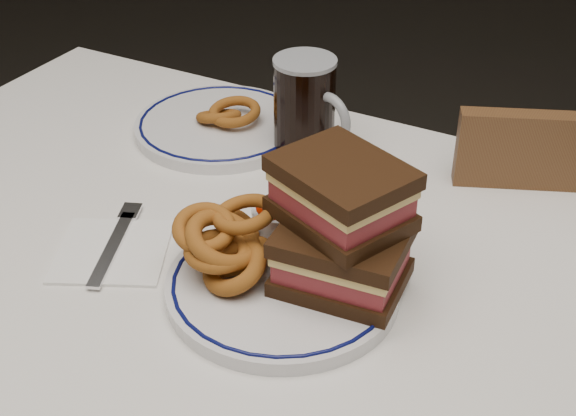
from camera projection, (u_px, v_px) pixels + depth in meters
The scene contains 10 objects.
dining_table at pixel (264, 355), 0.94m from camera, with size 1.27×0.87×0.75m.
chair_far at pixel (550, 301), 1.30m from camera, with size 0.52×0.52×0.85m.
main_plate at pixel (283, 285), 0.87m from camera, with size 0.25×0.25×0.02m.
reuben_sandwich at pixel (342, 226), 0.83m from camera, with size 0.16×0.15×0.14m.
onion_rings_main at pixel (227, 242), 0.86m from camera, with size 0.12×0.12×0.09m.
ketchup_ramekin at pixel (277, 219), 0.93m from camera, with size 0.06×0.06×0.04m.
beer_mug at pixel (306, 108), 1.08m from camera, with size 0.12×0.09×0.14m.
far_plate at pixel (220, 125), 1.17m from camera, with size 0.25×0.25×0.02m.
onion_rings_far at pixel (228, 114), 1.16m from camera, with size 0.10×0.08×0.05m.
napkin_fork at pixel (113, 249), 0.93m from camera, with size 0.17×0.18×0.01m.
Camera 1 is at (0.35, -0.59, 1.31)m, focal length 50.00 mm.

